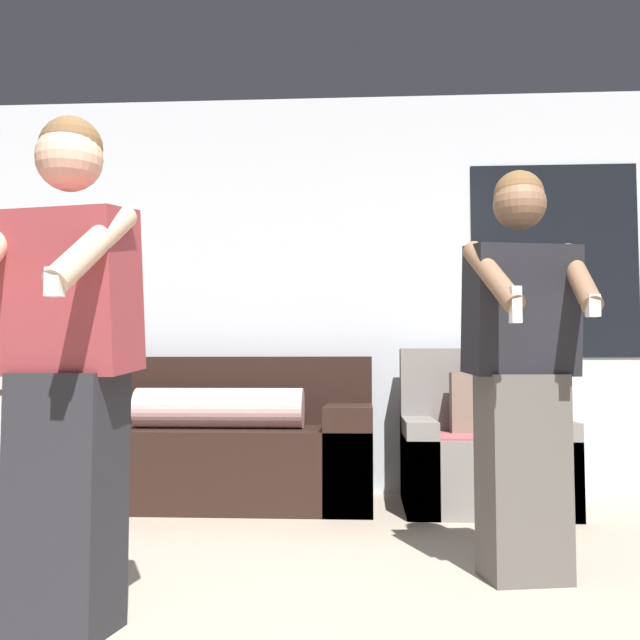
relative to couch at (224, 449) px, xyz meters
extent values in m
cube|color=silver|center=(0.85, 0.47, 1.02)|extent=(6.74, 0.06, 2.70)
cube|color=black|center=(2.14, 0.44, 1.22)|extent=(1.10, 0.01, 1.30)
cube|color=black|center=(0.00, -0.04, -0.10)|extent=(1.83, 0.86, 0.47)
cube|color=black|center=(0.00, 0.28, 0.36)|extent=(1.83, 0.22, 0.44)
cube|color=black|center=(-0.78, -0.04, -0.03)|extent=(0.28, 0.86, 0.61)
cube|color=black|center=(0.78, -0.04, -0.03)|extent=(0.28, 0.86, 0.61)
cylinder|color=beige|center=(0.00, -0.15, 0.26)|extent=(1.01, 0.24, 0.24)
cube|color=slate|center=(1.57, -0.10, -0.11)|extent=(0.94, 0.83, 0.43)
cube|color=slate|center=(1.57, 0.22, 0.36)|extent=(0.94, 0.20, 0.52)
cube|color=slate|center=(1.19, -0.10, -0.06)|extent=(0.18, 0.83, 0.53)
cube|color=slate|center=(1.95, -0.10, -0.06)|extent=(0.18, 0.83, 0.53)
cube|color=#994C51|center=(1.57, -0.14, 0.11)|extent=(0.80, 0.67, 0.01)
cube|color=#7A6656|center=(1.57, -0.04, 0.29)|extent=(0.36, 0.14, 0.36)
cube|color=#332319|center=(-1.27, 0.22, 0.34)|extent=(0.57, 0.38, 0.04)
cylinder|color=#332319|center=(-1.02, 0.07, 0.00)|extent=(0.04, 0.04, 0.65)
cylinder|color=#332319|center=(-1.52, 0.37, 0.00)|extent=(0.04, 0.04, 0.65)
cylinder|color=#332319|center=(-1.02, 0.37, 0.00)|extent=(0.04, 0.04, 0.65)
cube|color=beige|center=(-1.41, 0.20, 0.43)|extent=(0.10, 0.02, 0.17)
cube|color=beige|center=(-1.27, 0.22, 0.42)|extent=(0.13, 0.02, 0.15)
cube|color=#28282D|center=(-0.05, -2.30, 0.07)|extent=(0.34, 0.29, 0.80)
cube|color=#99383D|center=(-0.06, -2.32, 0.73)|extent=(0.45, 0.34, 0.54)
sphere|color=#DBAD8E|center=(-0.06, -2.33, 1.15)|extent=(0.21, 0.21, 0.21)
sphere|color=brown|center=(-0.06, -2.32, 1.19)|extent=(0.20, 0.20, 0.20)
cylinder|color=#DBAD8E|center=(0.08, -2.49, 0.84)|extent=(0.19, 0.36, 0.31)
cube|color=white|center=(0.03, -2.64, 0.72)|extent=(0.05, 0.04, 0.08)
cube|color=#56514C|center=(1.49, -1.61, 0.07)|extent=(0.35, 0.30, 0.80)
cube|color=black|center=(1.49, -1.63, 0.72)|extent=(0.46, 0.34, 0.53)
sphere|color=brown|center=(1.49, -1.63, 1.14)|extent=(0.21, 0.21, 0.21)
sphere|color=brown|center=(1.49, -1.62, 1.18)|extent=(0.20, 0.20, 0.20)
cylinder|color=brown|center=(1.35, -1.81, 0.83)|extent=(0.20, 0.36, 0.31)
cube|color=white|center=(1.41, -1.95, 0.71)|extent=(0.04, 0.04, 0.13)
cylinder|color=brown|center=(1.69, -1.74, 0.83)|extent=(0.09, 0.36, 0.31)
cube|color=white|center=(1.69, -1.89, 0.71)|extent=(0.05, 0.04, 0.08)
camera|label=1|loc=(0.88, -4.61, 0.48)|focal=42.00mm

